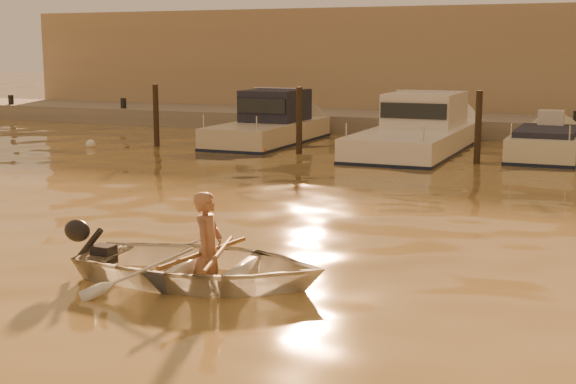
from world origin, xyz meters
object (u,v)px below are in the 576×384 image
at_px(moored_boat_2, 419,130).
at_px(moored_boat_3, 547,149).
at_px(dinghy, 202,265).
at_px(waterfront_building, 539,66).
at_px(person, 208,249).
at_px(moored_boat_1, 268,124).

bearing_deg(moored_boat_2, moored_boat_3, 0.00).
relative_size(moored_boat_2, moored_boat_3, 1.61).
xyz_separation_m(dinghy, moored_boat_3, (3.06, 15.22, -0.01)).
relative_size(moored_boat_2, waterfront_building, 0.19).
relative_size(dinghy, person, 2.22).
relative_size(dinghy, moored_boat_1, 0.52).
height_order(person, moored_boat_2, moored_boat_2).
bearing_deg(waterfront_building, person, -93.33).
relative_size(person, moored_boat_2, 0.18).
height_order(moored_boat_1, moored_boat_3, moored_boat_1).
distance_m(moored_boat_2, waterfront_building, 11.40).
xyz_separation_m(person, moored_boat_2, (-0.87, 15.21, 0.15)).
distance_m(dinghy, person, 0.26).
relative_size(dinghy, moored_boat_2, 0.39).
distance_m(dinghy, waterfront_building, 26.36).
distance_m(person, moored_boat_3, 15.50).
distance_m(moored_boat_1, moored_boat_2, 5.12).
height_order(moored_boat_3, waterfront_building, waterfront_building).
xyz_separation_m(moored_boat_1, moored_boat_2, (5.12, 0.00, 0.00)).
bearing_deg(dinghy, person, -90.00).
bearing_deg(moored_boat_1, moored_boat_3, 0.00).
height_order(person, moored_boat_3, person).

